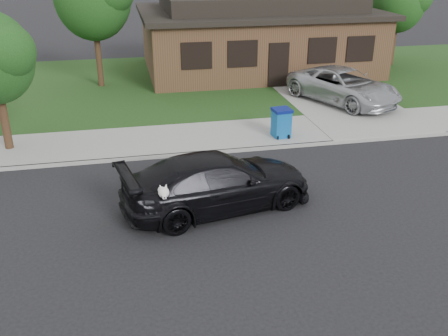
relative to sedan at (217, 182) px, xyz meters
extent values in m
plane|color=black|center=(1.23, 0.24, -0.76)|extent=(120.00, 120.00, 0.00)
cube|color=gray|center=(1.23, 5.24, -0.70)|extent=(60.00, 3.00, 0.12)
cube|color=gray|center=(1.23, 3.74, -0.70)|extent=(60.00, 0.12, 0.12)
cube|color=#193814|center=(1.23, 13.24, -0.69)|extent=(60.00, 13.00, 0.13)
cube|color=gray|center=(7.23, 10.24, -0.69)|extent=(4.50, 13.00, 0.14)
imported|color=black|center=(0.01, 0.00, 0.00)|extent=(5.52, 3.15, 1.51)
ellipsoid|color=white|center=(-1.52, -0.94, 0.33)|extent=(0.34, 0.40, 0.30)
sphere|color=white|center=(-1.52, -1.17, 0.43)|extent=(0.26, 0.26, 0.26)
cube|color=white|center=(-1.52, -1.29, 0.38)|extent=(0.09, 0.12, 0.08)
sphere|color=black|center=(-1.52, -1.35, 0.38)|extent=(0.04, 0.04, 0.04)
cone|color=white|center=(-1.59, -1.12, 0.56)|extent=(0.11, 0.11, 0.14)
cone|color=white|center=(-1.46, -1.12, 0.56)|extent=(0.11, 0.11, 0.14)
imported|color=#AEB1B5|center=(7.26, 8.15, 0.12)|extent=(4.40, 5.81, 1.47)
cube|color=#0E569F|center=(3.27, 4.59, -0.16)|extent=(0.64, 0.64, 0.95)
cube|color=navy|center=(3.27, 4.59, 0.37)|extent=(0.69, 0.69, 0.11)
cylinder|color=black|center=(3.06, 4.30, -0.56)|extent=(0.07, 0.15, 0.15)
cylinder|color=black|center=(3.48, 4.30, -0.56)|extent=(0.07, 0.15, 0.15)
cube|color=#422B1C|center=(5.23, 15.24, 0.87)|extent=(12.00, 8.00, 3.00)
cube|color=black|center=(5.23, 15.24, 2.50)|extent=(12.60, 8.60, 0.25)
cube|color=black|center=(5.23, 15.24, 3.02)|extent=(10.00, 6.50, 0.80)
cube|color=black|center=(5.23, 11.21, 0.47)|extent=(1.00, 0.06, 2.10)
cube|color=black|center=(1.23, 11.21, 1.07)|extent=(1.30, 0.05, 1.10)
cube|color=black|center=(3.43, 11.21, 1.07)|extent=(1.30, 0.05, 1.10)
cube|color=black|center=(7.43, 11.21, 1.07)|extent=(1.30, 0.05, 1.10)
cube|color=black|center=(9.43, 11.21, 1.07)|extent=(1.30, 0.05, 1.10)
cylinder|color=#332114|center=(-3.27, 13.24, 0.61)|extent=(0.28, 0.28, 2.48)
cylinder|color=#332114|center=(13.23, 14.74, 0.39)|extent=(0.28, 0.28, 2.03)
ellipsoid|color=#143811|center=(13.23, 14.74, 2.90)|extent=(3.00, 3.00, 3.45)
cylinder|color=#332114|center=(-6.27, 5.44, 0.26)|extent=(0.28, 0.28, 1.80)
sphere|color=#26591E|center=(-5.75, 5.05, 2.72)|extent=(1.82, 1.82, 1.82)
camera|label=1|loc=(-2.28, -11.78, 5.81)|focal=40.00mm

